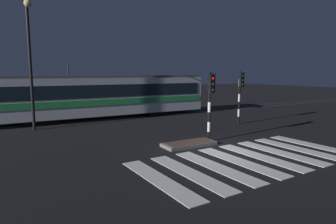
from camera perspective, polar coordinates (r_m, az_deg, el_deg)
ground_plane at (r=13.28m, az=10.92°, el=-7.37°), size 120.00×120.00×0.00m
rail_near at (r=22.38m, az=-7.37°, el=-1.10°), size 80.00×0.12×0.03m
rail_far at (r=23.69m, az=-8.70°, el=-0.63°), size 80.00×0.12×0.03m
crosswalk_zebra at (r=12.15m, az=15.98°, el=-8.92°), size 9.32×4.63×0.02m
traffic_island at (r=13.79m, az=4.15°, el=-6.30°), size 2.57×1.07×0.18m
traffic_light_corner_far_right at (r=19.77m, az=14.12°, el=4.35°), size 0.36×0.42×3.55m
traffic_light_median_centre at (r=14.33m, az=8.40°, el=3.13°), size 0.36×0.42×3.49m
street_lamp_trackside_left at (r=18.77m, az=-25.65°, el=10.83°), size 0.44×1.21×7.43m
tram at (r=22.20m, az=-12.73°, el=3.21°), size 16.50×2.58×4.15m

